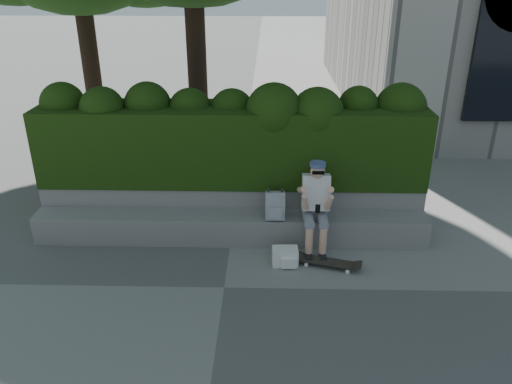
{
  "coord_description": "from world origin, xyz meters",
  "views": [
    {
      "loc": [
        0.56,
        -5.51,
        3.9
      ],
      "look_at": [
        0.4,
        1.0,
        0.95
      ],
      "focal_mm": 35.0,
      "sensor_mm": 36.0,
      "label": 1
    }
  ],
  "objects_px": {
    "skateboard": "(328,262)",
    "backpack_plaid": "(275,206)",
    "backpack_ground": "(285,256)",
    "person": "(316,203)"
  },
  "relations": [
    {
      "from": "skateboard",
      "to": "backpack_ground",
      "type": "xyz_separation_m",
      "value": [
        -0.61,
        0.07,
        0.05
      ]
    },
    {
      "from": "backpack_ground",
      "to": "skateboard",
      "type": "bearing_deg",
      "value": -8.44
    },
    {
      "from": "backpack_plaid",
      "to": "person",
      "type": "bearing_deg",
      "value": -9.56
    },
    {
      "from": "skateboard",
      "to": "backpack_ground",
      "type": "height_order",
      "value": "backpack_ground"
    },
    {
      "from": "person",
      "to": "backpack_plaid",
      "type": "xyz_separation_m",
      "value": [
        -0.59,
        0.08,
        -0.09
      ]
    },
    {
      "from": "skateboard",
      "to": "person",
      "type": "bearing_deg",
      "value": 123.34
    },
    {
      "from": "backpack_plaid",
      "to": "backpack_ground",
      "type": "bearing_deg",
      "value": -76.4
    },
    {
      "from": "backpack_ground",
      "to": "backpack_plaid",
      "type": "bearing_deg",
      "value": 103.16
    },
    {
      "from": "person",
      "to": "backpack_plaid",
      "type": "distance_m",
      "value": 0.61
    },
    {
      "from": "skateboard",
      "to": "backpack_plaid",
      "type": "relative_size",
      "value": 2.04
    }
  ]
}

